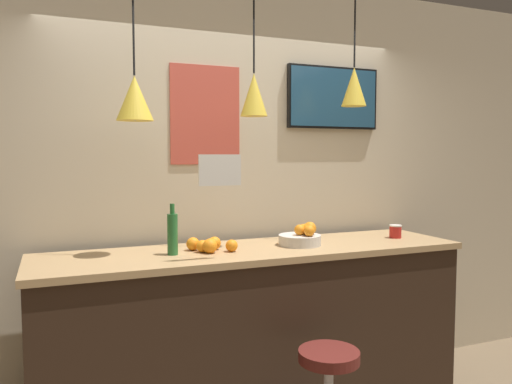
% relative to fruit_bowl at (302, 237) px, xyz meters
% --- Properties ---
extents(back_wall, '(8.00, 0.06, 2.90)m').
position_rel_fruit_bowl_xyz_m(back_wall, '(-0.31, 0.47, 0.30)').
color(back_wall, beige).
rests_on(back_wall, ground_plane).
extents(service_counter, '(2.66, 0.68, 1.10)m').
position_rel_fruit_bowl_xyz_m(service_counter, '(-0.31, 0.02, -0.60)').
color(service_counter, black).
rests_on(service_counter, ground_plane).
extents(fruit_bowl, '(0.27, 0.27, 0.15)m').
position_rel_fruit_bowl_xyz_m(fruit_bowl, '(0.00, 0.00, 0.00)').
color(fruit_bowl, beige).
rests_on(fruit_bowl, service_counter).
extents(orange_pile, '(0.28, 0.21, 0.09)m').
position_rel_fruit_bowl_xyz_m(orange_pile, '(-0.61, 0.02, -0.01)').
color(orange_pile, orange).
rests_on(orange_pile, service_counter).
extents(juice_bottle, '(0.06, 0.06, 0.30)m').
position_rel_fruit_bowl_xyz_m(juice_bottle, '(-0.84, 0.01, 0.07)').
color(juice_bottle, '#286B33').
rests_on(juice_bottle, service_counter).
extents(spread_jar, '(0.08, 0.08, 0.09)m').
position_rel_fruit_bowl_xyz_m(spread_jar, '(0.74, 0.01, -0.01)').
color(spread_jar, red).
rests_on(spread_jar, service_counter).
extents(pendant_lamp_left, '(0.21, 0.21, 0.93)m').
position_rel_fruit_bowl_xyz_m(pendant_lamp_left, '(-1.03, 0.05, 0.85)').
color(pendant_lamp_left, black).
extents(pendant_lamp_middle, '(0.17, 0.17, 0.89)m').
position_rel_fruit_bowl_xyz_m(pendant_lamp_middle, '(-0.31, 0.05, 0.90)').
color(pendant_lamp_middle, black).
extents(pendant_lamp_right, '(0.17, 0.17, 0.80)m').
position_rel_fruit_bowl_xyz_m(pendant_lamp_right, '(0.41, 0.05, 0.98)').
color(pendant_lamp_right, black).
extents(mounted_tv, '(0.74, 0.04, 0.45)m').
position_rel_fruit_bowl_xyz_m(mounted_tv, '(0.47, 0.41, 0.95)').
color(mounted_tv, black).
extents(hanging_menu_board, '(0.24, 0.01, 0.17)m').
position_rel_fruit_bowl_xyz_m(hanging_menu_board, '(-0.63, -0.24, 0.44)').
color(hanging_menu_board, white).
extents(wall_poster, '(0.48, 0.01, 0.66)m').
position_rel_fruit_bowl_xyz_m(wall_poster, '(-0.51, 0.43, 0.79)').
color(wall_poster, '#C64C3D').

